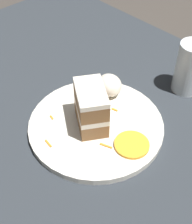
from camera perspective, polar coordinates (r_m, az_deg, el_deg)
ground_plane at (r=0.75m, az=-4.14°, el=-3.79°), size 6.00×6.00×0.00m
dining_table at (r=0.74m, az=-4.21°, el=-2.98°), size 1.23×0.98×0.03m
plate at (r=0.71m, az=-0.00°, el=-2.43°), size 0.31×0.31×0.02m
cake_slice at (r=0.67m, az=-0.91°, el=0.84°), size 0.12×0.10×0.10m
cream_dollop at (r=0.76m, az=2.45°, el=4.92°), size 0.06×0.06×0.05m
orange_garnish at (r=0.66m, az=6.55°, el=-5.94°), size 0.07×0.07×0.01m
carrot_shreds_scatter at (r=0.68m, az=-2.51°, el=-3.84°), size 0.17×0.18×0.00m
drinking_glass at (r=0.81m, az=16.65°, el=7.23°), size 0.07×0.07×0.13m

